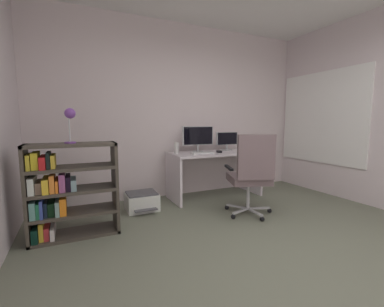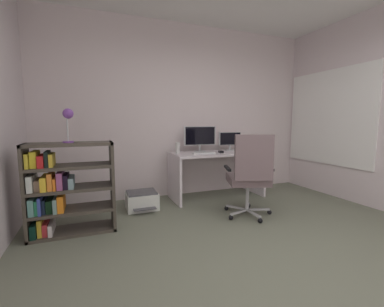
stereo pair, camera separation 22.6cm
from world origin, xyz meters
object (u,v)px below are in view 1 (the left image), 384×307
Objects in this scene: computer_mouse at (219,152)px; office_chair at (251,172)px; monitor_secondary at (227,140)px; printer at (142,201)px; bookshelf at (64,191)px; desk_lamp at (70,118)px; desk at (215,164)px; monitor_main at (198,137)px; desktop_speaker at (176,148)px; keyboard at (202,153)px.

office_chair reaches higher than computer_mouse.
monitor_secondary reaches higher than printer.
bookshelf is 2.76× the size of desk_lamp.
desk_lamp is (-2.08, -0.65, 0.71)m from desk.
printer is (-1.54, -0.28, -0.79)m from monitor_secondary.
bookshelf is 1.12m from printer.
desk_lamp is (-2.05, 0.34, 0.68)m from office_chair.
office_chair is at bearing -92.00° from desk.
monitor_secondary is 0.40× the size of bookshelf.
desk_lamp is at bearing -162.72° from desk.
office_chair is 2.18m from desk_lamp.
bookshelf is (-1.94, -0.77, -0.48)m from monitor_main.
monitor_main is at bearing 15.68° from printer.
desktop_speaker is at bearing 25.10° from bookshelf.
desktop_speaker is 1.74m from bookshelf.
desk_lamp is 1.49m from printer.
keyboard reaches higher than printer.
desk is at bearing 7.19° from printer.
desk_lamp reaches higher than desktop_speaker.
desk_lamp is at bearing -153.45° from desktop_speaker.
bookshelf is at bearing -162.72° from monitor_secondary.
bookshelf is (-2.15, 0.34, -0.08)m from office_chair.
office_chair reaches higher than printer.
computer_mouse is 0.28× the size of desk_lamp.
computer_mouse is at bearing -16.94° from desktop_speaker.
office_chair is (0.21, -1.11, -0.40)m from monitor_main.
office_chair is at bearing -9.33° from desk_lamp.
desk is 3.30× the size of printer.
desktop_speaker is (-0.35, 0.18, 0.07)m from keyboard.
printer is (0.94, 0.49, -0.37)m from bookshelf.
printer is at bearing -159.08° from desktop_speaker.
computer_mouse is 0.10× the size of bookshelf.
desk_lamp is at bearing -157.24° from monitor_main.
office_chair is 1.53m from printer.
monitor_main is at bearing 100.74° from office_chair.
keyboard is at bearing -99.59° from monitor_main.
desk_lamp reaches higher than computer_mouse.
desktop_speaker reaches higher than computer_mouse.
monitor_secondary is 1.17× the size of keyboard.
desk_lamp is (0.10, 0.00, 0.76)m from bookshelf.
office_chair is (-0.04, -0.86, -0.17)m from computer_mouse.
printer is at bearing 30.32° from desk_lamp.
monitor_secondary is (0.55, 0.00, -0.06)m from monitor_main.
monitor_secondary is at bearing 24.65° from keyboard.
desktop_speaker is 1.68m from desk_lamp.
desktop_speaker is 0.38× the size of printer.
desk is 2.28m from bookshelf.
printer is at bearing -168.16° from computer_mouse.
computer_mouse is at bearing -86.17° from desk.
office_chair reaches higher than bookshelf.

